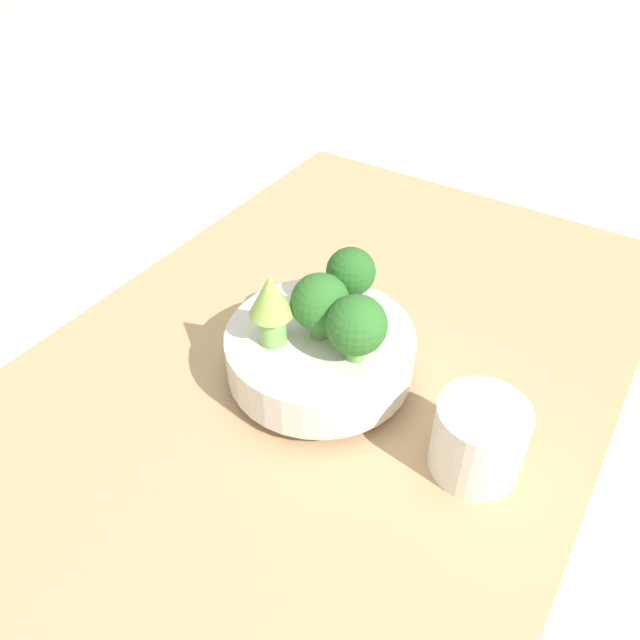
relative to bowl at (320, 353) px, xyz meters
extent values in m
plane|color=beige|center=(-0.03, 0.01, -0.08)|extent=(6.00, 6.00, 0.00)
cube|color=tan|center=(-0.03, 0.01, -0.06)|extent=(1.06, 0.62, 0.04)
cylinder|color=silver|center=(0.00, 0.00, -0.03)|extent=(0.09, 0.09, 0.01)
cylinder|color=silver|center=(0.00, 0.00, 0.00)|extent=(0.21, 0.21, 0.05)
cylinder|color=#6BA34C|center=(0.05, -0.01, 0.04)|extent=(0.02, 0.02, 0.03)
sphere|color=#286023|center=(0.05, -0.01, 0.08)|extent=(0.05, 0.05, 0.05)
cylinder|color=#609347|center=(0.00, 0.00, 0.04)|extent=(0.02, 0.02, 0.02)
sphere|color=#2D6B28|center=(0.00, 0.00, 0.07)|extent=(0.06, 0.06, 0.06)
cylinder|color=#7AB256|center=(-0.04, 0.04, 0.05)|extent=(0.03, 0.03, 0.04)
cone|color=#93B751|center=(-0.04, 0.04, 0.09)|extent=(0.05, 0.05, 0.05)
cylinder|color=#6BA34C|center=(-0.01, -0.05, 0.04)|extent=(0.02, 0.02, 0.02)
sphere|color=#2D6B28|center=(-0.01, -0.05, 0.07)|extent=(0.06, 0.06, 0.06)
cylinder|color=silver|center=(-0.02, -0.19, 0.00)|extent=(0.09, 0.09, 0.08)
camera|label=1|loc=(-0.42, -0.27, 0.47)|focal=35.00mm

